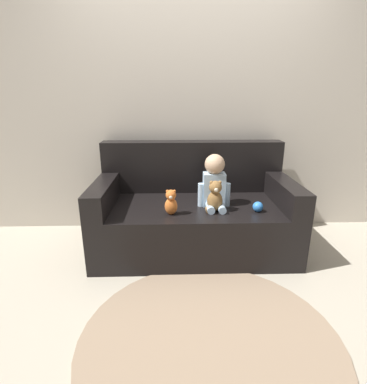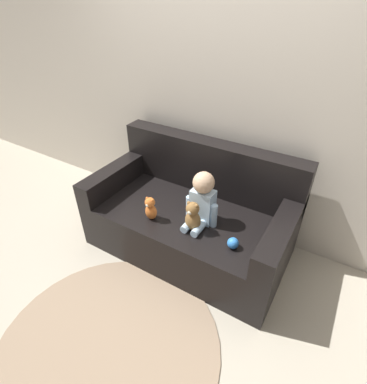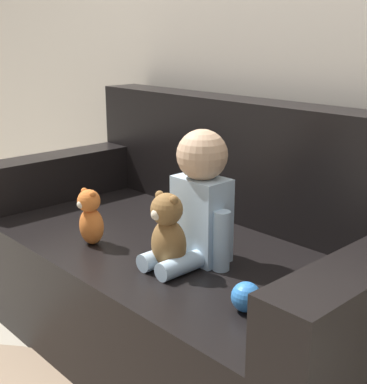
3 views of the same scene
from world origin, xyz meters
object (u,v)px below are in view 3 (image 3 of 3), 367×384
at_px(plush_toy_side, 90,217).
at_px(person_baby, 199,202).
at_px(teddy_bear_brown, 168,234).
at_px(couch, 194,265).
at_px(toy_ball, 246,297).

bearing_deg(plush_toy_side, person_baby, 27.26).
relative_size(teddy_bear_brown, plush_toy_side, 1.26).
relative_size(couch, plush_toy_side, 8.29).
xyz_separation_m(couch, plush_toy_side, (-0.20, -0.32, 0.22)).
height_order(couch, teddy_bear_brown, couch).
bearing_deg(couch, toy_ball, -29.79).
bearing_deg(teddy_bear_brown, toy_ball, -3.25).
relative_size(couch, toy_ball, 20.32).
relative_size(person_baby, plush_toy_side, 2.14).
distance_m(plush_toy_side, toy_ball, 0.71).
bearing_deg(person_baby, plush_toy_side, -152.74).
distance_m(person_baby, plush_toy_side, 0.42).
distance_m(couch, teddy_bear_brown, 0.39).
height_order(couch, plush_toy_side, couch).
bearing_deg(couch, person_baby, -40.65).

